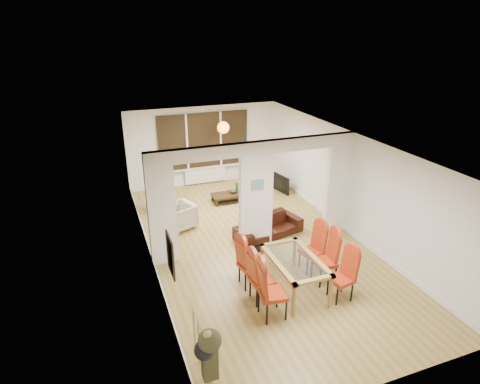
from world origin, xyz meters
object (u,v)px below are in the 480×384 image
dining_chair_la (273,290)px  dining_chair_ra (341,276)px  dining_chair_lc (250,262)px  sofa (269,226)px  bottle (237,187)px  dining_table (294,274)px  coffee_table (230,197)px  dining_chair_rc (311,249)px  dining_chair_lb (262,277)px  armchair (180,216)px  person (163,186)px  bowl (233,192)px  dining_chair_rb (325,259)px  television (277,183)px

dining_chair_la → dining_chair_ra: dining_chair_la is taller
dining_chair_lc → sofa: size_ratio=0.61×
dining_chair_la → bottle: size_ratio=3.72×
dining_table → coffee_table: bearing=86.8°
dining_chair_la → dining_chair_rc: (1.41, 1.09, -0.05)m
dining_chair_lb → sofa: dining_chair_lb is taller
armchair → bottle: 2.41m
dining_table → armchair: bearing=113.9°
sofa → dining_chair_lb: bearing=-131.3°
dining_chair_lc → person: person is taller
armchair → bowl: bearing=101.3°
dining_chair_lb → armchair: bearing=100.0°
person → dining_chair_lb: bearing=12.0°
bottle → bowl: bottle is taller
dining_chair_la → dining_chair_lc: dining_chair_la is taller
dining_chair_lc → person: 4.31m
bottle → sofa: bearing=-91.0°
dining_chair_la → coffee_table: dining_chair_la is taller
bowl → person: bearing=-179.1°
dining_chair_rb → sofa: bearing=103.3°
dining_chair_la → dining_chair_rc: bearing=46.6°
sofa → television: (1.46, 2.61, 0.03)m
armchair → television: 3.73m
dining_chair_la → bottle: dining_chair_la is taller
armchair → bowl: size_ratio=3.34×
dining_chair_la → coffee_table: bearing=88.1°
dining_table → dining_chair_lc: size_ratio=1.44×
dining_chair_rb → bottle: dining_chair_rb is taller
television → bowl: size_ratio=4.55×
dining_chair_rb → armchair: size_ratio=1.48×
armchair → television: armchair is taller
person → television: person is taller
dining_chair_ra → dining_chair_lc: bearing=134.0°
armchair → dining_chair_rb: bearing=12.7°
dining_chair_la → coffee_table: 5.32m
person → coffee_table: 2.11m
sofa → dining_chair_ra: bearing=-98.9°
dining_table → dining_chair_rb: (0.72, 0.05, 0.18)m
sofa → bottle: size_ratio=5.79×
television → sofa: bearing=140.3°
sofa → armchair: bearing=134.4°
dining_chair_ra → bowl: dining_chair_ra is taller
dining_chair_rc → dining_chair_ra: bearing=-101.1°
dining_chair_lb → armchair: dining_chair_lb is taller
dining_chair_ra → coffee_table: dining_chair_ra is taller
coffee_table → bottle: size_ratio=3.61×
dining_table → dining_chair_lb: dining_chair_lb is taller
dining_chair_rb → sofa: 2.24m
dining_chair_ra → bottle: (-0.21, 5.29, -0.10)m
dining_chair_rc → coffee_table: 4.16m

